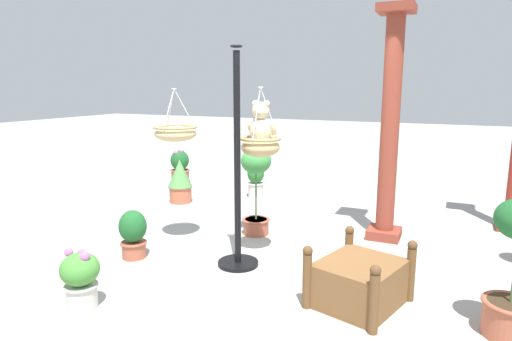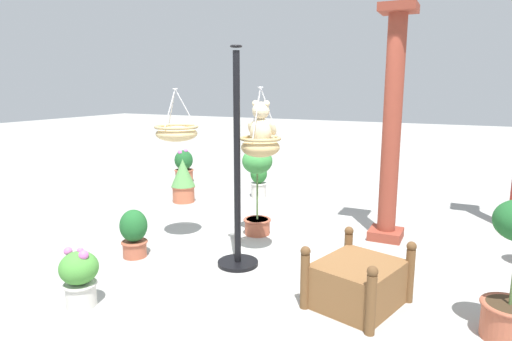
{
  "view_description": "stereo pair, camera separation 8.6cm",
  "coord_description": "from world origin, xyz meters",
  "px_view_note": "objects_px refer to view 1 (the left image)",
  "views": [
    {
      "loc": [
        1.96,
        -4.17,
        1.91
      ],
      "look_at": [
        0.02,
        0.04,
        1.02
      ],
      "focal_mm": 30.96,
      "sensor_mm": 36.0,
      "label": 1
    },
    {
      "loc": [
        2.04,
        -4.14,
        1.91
      ],
      "look_at": [
        0.02,
        0.04,
        1.02
      ],
      "focal_mm": 30.96,
      "sensor_mm": 36.0,
      "label": 2
    }
  ],
  "objects_px": {
    "potted_plant_flowering_red": "(133,234)",
    "potted_plant_broad_leaf": "(180,181)",
    "wooden_planter_box": "(359,281)",
    "potted_plant_fern_front": "(80,278)",
    "hanging_basket_left_high": "(175,132)",
    "potted_plant_small_succulent": "(256,185)",
    "potted_plant_tall_leafy": "(256,180)",
    "potted_plant_bushy_green": "(180,166)",
    "greenhouse_pillar_left": "(390,131)",
    "display_pole_central": "(238,202)",
    "teddy_bear": "(261,126)",
    "hanging_basket_with_teddy": "(260,146)"
  },
  "relations": [
    {
      "from": "wooden_planter_box",
      "to": "potted_plant_fern_front",
      "type": "xyz_separation_m",
      "value": [
        -2.18,
        -1.09,
        0.06
      ]
    },
    {
      "from": "teddy_bear",
      "to": "greenhouse_pillar_left",
      "type": "relative_size",
      "value": 0.17
    },
    {
      "from": "greenhouse_pillar_left",
      "to": "potted_plant_broad_leaf",
      "type": "bearing_deg",
      "value": 173.54
    },
    {
      "from": "potted_plant_tall_leafy",
      "to": "potted_plant_flowering_red",
      "type": "bearing_deg",
      "value": -91.83
    },
    {
      "from": "hanging_basket_left_high",
      "to": "potted_plant_broad_leaf",
      "type": "distance_m",
      "value": 2.25
    },
    {
      "from": "teddy_bear",
      "to": "potted_plant_broad_leaf",
      "type": "relative_size",
      "value": 0.66
    },
    {
      "from": "hanging_basket_with_teddy",
      "to": "potted_plant_broad_leaf",
      "type": "relative_size",
      "value": 1.03
    },
    {
      "from": "hanging_basket_left_high",
      "to": "potted_plant_broad_leaf",
      "type": "xyz_separation_m",
      "value": [
        -1.12,
        1.67,
        -1.01
      ]
    },
    {
      "from": "hanging_basket_left_high",
      "to": "wooden_planter_box",
      "type": "xyz_separation_m",
      "value": [
        2.32,
        -0.59,
        -1.16
      ]
    },
    {
      "from": "display_pole_central",
      "to": "hanging_basket_left_high",
      "type": "distance_m",
      "value": 1.2
    },
    {
      "from": "wooden_planter_box",
      "to": "potted_plant_bushy_green",
      "type": "height_order",
      "value": "potted_plant_bushy_green"
    },
    {
      "from": "wooden_planter_box",
      "to": "potted_plant_bushy_green",
      "type": "bearing_deg",
      "value": 140.59
    },
    {
      "from": "hanging_basket_left_high",
      "to": "display_pole_central",
      "type": "bearing_deg",
      "value": -15.95
    },
    {
      "from": "potted_plant_bushy_green",
      "to": "potted_plant_small_succulent",
      "type": "xyz_separation_m",
      "value": [
        2.71,
        -2.23,
        0.34
      ]
    },
    {
      "from": "potted_plant_broad_leaf",
      "to": "greenhouse_pillar_left",
      "type": "bearing_deg",
      "value": -6.46
    },
    {
      "from": "hanging_basket_left_high",
      "to": "wooden_planter_box",
      "type": "relative_size",
      "value": 0.64
    },
    {
      "from": "greenhouse_pillar_left",
      "to": "hanging_basket_left_high",
      "type": "bearing_deg",
      "value": -150.14
    },
    {
      "from": "potted_plant_flowering_red",
      "to": "potted_plant_broad_leaf",
      "type": "bearing_deg",
      "value": 111.9
    },
    {
      "from": "potted_plant_fern_front",
      "to": "display_pole_central",
      "type": "bearing_deg",
      "value": 59.99
    },
    {
      "from": "display_pole_central",
      "to": "hanging_basket_with_teddy",
      "type": "distance_m",
      "value": 0.65
    },
    {
      "from": "display_pole_central",
      "to": "hanging_basket_with_teddy",
      "type": "height_order",
      "value": "display_pole_central"
    },
    {
      "from": "potted_plant_tall_leafy",
      "to": "hanging_basket_with_teddy",
      "type": "bearing_deg",
      "value": -64.17
    },
    {
      "from": "potted_plant_small_succulent",
      "to": "potted_plant_flowering_red",
      "type": "bearing_deg",
      "value": -124.82
    },
    {
      "from": "hanging_basket_left_high",
      "to": "potted_plant_fern_front",
      "type": "distance_m",
      "value": 2.01
    },
    {
      "from": "hanging_basket_left_high",
      "to": "wooden_planter_box",
      "type": "distance_m",
      "value": 2.66
    },
    {
      "from": "hanging_basket_left_high",
      "to": "wooden_planter_box",
      "type": "height_order",
      "value": "hanging_basket_left_high"
    },
    {
      "from": "potted_plant_tall_leafy",
      "to": "potted_plant_bushy_green",
      "type": "bearing_deg",
      "value": 165.97
    },
    {
      "from": "potted_plant_tall_leafy",
      "to": "potted_plant_broad_leaf",
      "type": "bearing_deg",
      "value": -140.56
    },
    {
      "from": "potted_plant_fern_front",
      "to": "potted_plant_flowering_red",
      "type": "distance_m",
      "value": 1.16
    },
    {
      "from": "display_pole_central",
      "to": "greenhouse_pillar_left",
      "type": "bearing_deg",
      "value": 50.32
    },
    {
      "from": "potted_plant_bushy_green",
      "to": "potted_plant_broad_leaf",
      "type": "relative_size",
      "value": 0.93
    },
    {
      "from": "potted_plant_fern_front",
      "to": "potted_plant_bushy_green",
      "type": "xyz_separation_m",
      "value": [
        -2.15,
        4.65,
        0.05
      ]
    },
    {
      "from": "teddy_bear",
      "to": "potted_plant_small_succulent",
      "type": "bearing_deg",
      "value": 118.61
    },
    {
      "from": "teddy_bear",
      "to": "potted_plant_fern_front",
      "type": "bearing_deg",
      "value": -119.81
    },
    {
      "from": "potted_plant_fern_front",
      "to": "potted_plant_tall_leafy",
      "type": "relative_size",
      "value": 0.85
    },
    {
      "from": "potted_plant_fern_front",
      "to": "greenhouse_pillar_left",
      "type": "bearing_deg",
      "value": 54.62
    },
    {
      "from": "potted_plant_bushy_green",
      "to": "potted_plant_tall_leafy",
      "type": "bearing_deg",
      "value": -14.03
    },
    {
      "from": "greenhouse_pillar_left",
      "to": "potted_plant_bushy_green",
      "type": "distance_m",
      "value": 4.7
    },
    {
      "from": "greenhouse_pillar_left",
      "to": "potted_plant_broad_leaf",
      "type": "xyz_separation_m",
      "value": [
        -3.37,
        0.38,
        -1.0
      ]
    },
    {
      "from": "greenhouse_pillar_left",
      "to": "potted_plant_bushy_green",
      "type": "xyz_separation_m",
      "value": [
        -4.26,
        1.68,
        -1.05
      ]
    },
    {
      "from": "potted_plant_flowering_red",
      "to": "potted_plant_tall_leafy",
      "type": "xyz_separation_m",
      "value": [
        0.1,
        3.07,
        0.03
      ]
    },
    {
      "from": "potted_plant_bushy_green",
      "to": "potted_plant_small_succulent",
      "type": "height_order",
      "value": "potted_plant_small_succulent"
    },
    {
      "from": "hanging_basket_left_high",
      "to": "potted_plant_bushy_green",
      "type": "distance_m",
      "value": 3.74
    },
    {
      "from": "hanging_basket_left_high",
      "to": "potted_plant_small_succulent",
      "type": "xyz_separation_m",
      "value": [
        0.7,
        0.74,
        -0.71
      ]
    },
    {
      "from": "hanging_basket_left_high",
      "to": "potted_plant_bushy_green",
      "type": "height_order",
      "value": "hanging_basket_left_high"
    },
    {
      "from": "hanging_basket_left_high",
      "to": "potted_plant_flowering_red",
      "type": "relative_size",
      "value": 1.12
    },
    {
      "from": "wooden_planter_box",
      "to": "display_pole_central",
      "type": "bearing_deg",
      "value": 166.81
    },
    {
      "from": "greenhouse_pillar_left",
      "to": "potted_plant_flowering_red",
      "type": "height_order",
      "value": "greenhouse_pillar_left"
    },
    {
      "from": "potted_plant_fern_front",
      "to": "potted_plant_small_succulent",
      "type": "bearing_deg",
      "value": 76.96
    },
    {
      "from": "hanging_basket_with_teddy",
      "to": "teddy_bear",
      "type": "bearing_deg",
      "value": 90.0
    }
  ]
}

